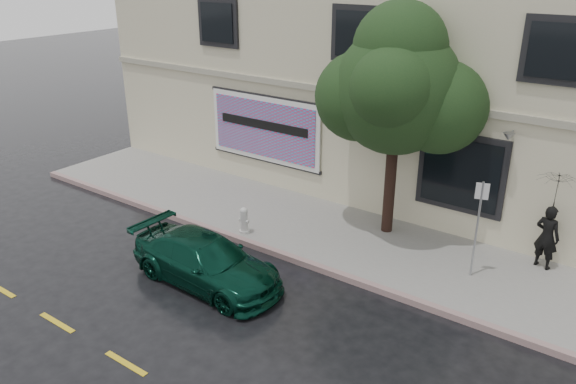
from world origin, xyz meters
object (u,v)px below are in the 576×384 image
Objects in this scene: pedestrian at (547,237)px; street_tree at (397,91)px; car at (206,261)px; fire_hydrant at (244,220)px.

pedestrian is 5.00m from street_tree.
pedestrian is (6.27, 5.08, 0.38)m from car.
car is 2.41m from fire_hydrant.
pedestrian reaches higher than fire_hydrant.
fire_hydrant is (-7.03, -2.80, -0.44)m from pedestrian.
car is 2.45× the size of pedestrian.
pedestrian is 2.16× the size of fire_hydrant.
street_tree is (2.33, 4.68, 3.43)m from car.
pedestrian is at bearing 5.79° from street_tree.
street_tree is at bearing 42.46° from fire_hydrant.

